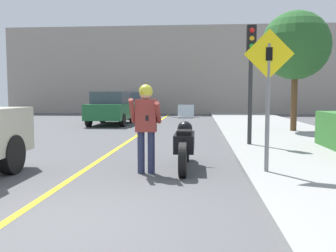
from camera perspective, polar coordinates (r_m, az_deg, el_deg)
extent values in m
plane|color=#4C4C4F|center=(4.83, -17.01, -14.02)|extent=(80.00, 80.00, 0.00)
cube|color=yellow|center=(10.61, -7.96, -3.56)|extent=(0.12, 36.00, 0.01)
cube|color=gray|center=(30.35, 1.54, 8.47)|extent=(28.00, 1.20, 6.94)
cylinder|color=black|center=(7.00, 2.25, -5.18)|extent=(0.14, 0.66, 0.66)
cylinder|color=black|center=(8.70, 2.76, -3.21)|extent=(0.14, 0.66, 0.66)
cube|color=black|center=(7.81, 2.54, -2.42)|extent=(0.40, 1.18, 0.36)
sphere|color=black|center=(7.94, 2.59, -0.41)|extent=(0.32, 0.32, 0.32)
cube|color=black|center=(7.52, 2.46, -1.01)|extent=(0.28, 0.48, 0.10)
cylinder|color=silver|center=(8.36, 2.71, 1.36)|extent=(0.62, 0.03, 0.03)
cube|color=silver|center=(8.43, 2.74, 2.21)|extent=(0.36, 0.12, 0.31)
cylinder|color=#282D4C|center=(7.35, -4.12, -4.05)|extent=(0.14, 0.14, 0.82)
cylinder|color=#282D4C|center=(7.32, -2.57, -4.08)|extent=(0.14, 0.14, 0.82)
cube|color=maroon|center=(7.26, -3.38, 1.60)|extent=(0.40, 0.22, 0.63)
cylinder|color=maroon|center=(7.19, -5.47, 2.31)|extent=(0.09, 0.38, 0.49)
cylinder|color=maroon|center=(7.10, -1.52, 2.04)|extent=(0.09, 0.44, 0.44)
sphere|color=tan|center=(7.25, -3.39, 4.89)|extent=(0.23, 0.23, 0.23)
sphere|color=gold|center=(7.25, -3.40, 5.30)|extent=(0.27, 0.27, 0.27)
cube|color=black|center=(6.97, -3.21, 1.21)|extent=(0.06, 0.05, 0.11)
cylinder|color=black|center=(7.89, -22.72, -4.04)|extent=(0.23, 0.76, 0.76)
cylinder|color=slate|center=(7.15, 14.94, 2.62)|extent=(0.08, 0.08, 2.36)
cube|color=yellow|center=(7.16, 15.15, 10.54)|extent=(0.91, 0.02, 0.91)
cube|color=black|center=(7.14, 15.17, 10.55)|extent=(0.12, 0.01, 0.24)
cylinder|color=#2D2D30|center=(11.00, 12.44, 6.05)|extent=(0.12, 0.12, 3.38)
cube|color=black|center=(11.09, 12.58, 12.83)|extent=(0.26, 0.22, 0.76)
sphere|color=red|center=(11.00, 12.69, 14.05)|extent=(0.14, 0.14, 0.14)
sphere|color=gold|center=(10.97, 12.67, 12.92)|extent=(0.14, 0.14, 0.14)
sphere|color=green|center=(10.94, 12.65, 11.78)|extent=(0.14, 0.14, 0.14)
cylinder|color=brown|center=(15.60, 18.65, 3.74)|extent=(0.24, 0.24, 2.41)
sphere|color=#285B28|center=(15.71, 18.87, 11.55)|extent=(2.66, 2.66, 2.66)
cylinder|color=black|center=(20.90, -9.94, 1.40)|extent=(0.22, 0.64, 0.64)
cylinder|color=black|center=(20.54, -5.47, 1.39)|extent=(0.22, 0.64, 0.64)
cylinder|color=black|center=(18.40, -12.00, 0.91)|extent=(0.22, 0.64, 0.64)
cylinder|color=black|center=(17.99, -6.95, 0.90)|extent=(0.22, 0.64, 0.64)
cube|color=#1E6033|center=(19.42, -8.57, 2.29)|extent=(1.80, 4.20, 0.76)
cube|color=#38424C|center=(19.24, -8.71, 4.29)|extent=(1.58, 2.18, 0.60)
cylinder|color=black|center=(26.61, -6.75, 2.16)|extent=(0.22, 0.64, 0.64)
cylinder|color=black|center=(26.33, -3.21, 2.16)|extent=(0.22, 0.64, 0.64)
cylinder|color=black|center=(24.07, -7.99, 1.87)|extent=(0.22, 0.64, 0.64)
cylinder|color=black|center=(23.76, -4.09, 1.87)|extent=(0.22, 0.64, 0.64)
cube|color=gray|center=(25.16, -5.50, 2.89)|extent=(1.80, 4.20, 0.76)
cube|color=#38424C|center=(24.98, -5.58, 4.43)|extent=(1.58, 2.18, 0.60)
cylinder|color=black|center=(32.03, -6.17, 2.62)|extent=(0.22, 0.64, 0.64)
cylinder|color=black|center=(31.75, -3.24, 2.62)|extent=(0.22, 0.64, 0.64)
cylinder|color=black|center=(29.48, -7.14, 2.42)|extent=(0.22, 0.64, 0.64)
cylinder|color=black|center=(29.18, -3.95, 2.42)|extent=(0.22, 0.64, 0.64)
cube|color=silver|center=(30.58, -5.12, 3.23)|extent=(1.80, 4.20, 0.76)
cube|color=#38424C|center=(30.41, -5.18, 4.50)|extent=(1.58, 2.18, 0.60)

